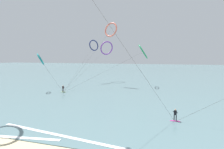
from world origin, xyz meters
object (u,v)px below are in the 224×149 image
object	(u,v)px
kite_emerald	(143,52)
kite_teal	(41,59)
kite_navy	(94,45)
kite_coral	(111,30)
surfer_magenta	(175,116)
kite_violet	(107,48)
surfer_lime	(63,89)

from	to	relation	value
kite_emerald	kite_teal	distance (m)	28.36
kite_navy	kite_coral	xyz separation A→B (m)	(7.57, -4.96, 4.24)
kite_emerald	surfer_magenta	bearing A→B (deg)	-172.70
surfer_magenta	kite_coral	distance (m)	37.75
kite_teal	kite_violet	bearing A→B (deg)	-55.86
kite_navy	kite_emerald	size ratio (longest dim) A/B	1.14
kite_navy	kite_teal	world-z (taller)	kite_navy
surfer_magenta	surfer_lime	bearing A→B (deg)	168.07
kite_violet	kite_coral	distance (m)	11.40
surfer_magenta	kite_coral	xyz separation A→B (m)	(-18.23, 28.98, 15.90)
kite_teal	surfer_magenta	bearing A→B (deg)	-148.15
surfer_lime	kite_emerald	distance (m)	25.22
surfer_lime	kite_coral	distance (m)	23.00
surfer_magenta	kite_navy	distance (m)	44.20
surfer_magenta	kite_navy	size ratio (longest dim) A/B	0.08
kite_coral	kite_teal	bearing A→B (deg)	-113.33
surfer_lime	kite_teal	world-z (taller)	kite_teal
surfer_lime	kite_navy	size ratio (longest dim) A/B	0.08
surfer_lime	kite_teal	distance (m)	9.65
kite_teal	surfer_lime	bearing A→B (deg)	-125.59
surfer_magenta	surfer_lime	distance (m)	29.52
surfer_lime	kite_teal	xyz separation A→B (m)	(-6.33, 0.17, 7.28)
kite_teal	kite_coral	world-z (taller)	kite_coral
surfer_lime	kite_coral	size ratio (longest dim) A/B	0.09
kite_navy	kite_emerald	bearing A→B (deg)	-73.36
kite_navy	kite_violet	bearing A→B (deg)	-7.17
surfer_lime	kite_navy	bearing A→B (deg)	82.57
kite_emerald	kite_teal	xyz separation A→B (m)	(-23.46, -15.79, -2.07)
kite_navy	kite_teal	bearing A→B (deg)	-169.07
kite_navy	kite_emerald	xyz separation A→B (m)	(17.07, -3.75, -2.31)
surfer_magenta	kite_coral	bearing A→B (deg)	139.05
kite_navy	kite_coral	size ratio (longest dim) A/B	1.14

